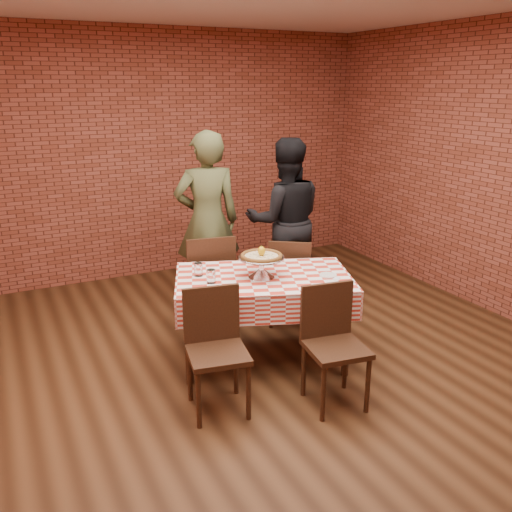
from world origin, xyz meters
name	(u,v)px	position (x,y,z in m)	size (l,w,h in m)	color
ground	(267,382)	(0.00, 0.00, 0.00)	(6.00, 6.00, 0.00)	black
back_wall	(151,156)	(0.00, 3.00, 1.45)	(5.50, 5.50, 0.00)	brown
table	(263,319)	(0.15, 0.37, 0.38)	(1.41, 0.85, 0.75)	#392011
tablecloth	(263,290)	(0.15, 0.37, 0.64)	(1.45, 0.88, 0.24)	red
pizza_stand	(261,267)	(0.13, 0.36, 0.84)	(0.39, 0.39, 0.17)	silver
pizza	(262,256)	(0.13, 0.36, 0.94)	(0.34, 0.34, 0.03)	beige
lemon	(262,251)	(0.13, 0.36, 0.98)	(0.06, 0.06, 0.08)	yellow
water_glass_left	(211,276)	(-0.29, 0.41, 0.81)	(0.07, 0.07, 0.11)	white
water_glass_right	(198,269)	(-0.33, 0.61, 0.81)	(0.07, 0.07, 0.11)	white
side_plate	(328,275)	(0.63, 0.14, 0.76)	(0.14, 0.14, 0.01)	white
sweetener_packet_a	(336,279)	(0.64, 0.03, 0.76)	(0.05, 0.04, 0.01)	white
sweetener_packet_b	(337,278)	(0.67, 0.06, 0.76)	(0.05, 0.04, 0.01)	white
condiment_caddy	(270,257)	(0.35, 0.62, 0.82)	(0.09, 0.07, 0.13)	silver
chair_near_left	(218,354)	(-0.49, -0.17, 0.45)	(0.41, 0.41, 0.89)	#392011
chair_near_right	(336,349)	(0.31, -0.48, 0.44)	(0.41, 0.41, 0.89)	#392011
chair_far_left	(208,279)	(-0.01, 1.24, 0.47)	(0.46, 0.46, 0.94)	#392011
chair_far_right	(291,280)	(0.74, 0.93, 0.44)	(0.40, 0.40, 0.88)	#392011
diner_olive	(207,221)	(0.19, 1.71, 0.92)	(0.67, 0.44, 1.84)	#484F2D
diner_black	(285,221)	(1.00, 1.52, 0.87)	(0.85, 0.66, 1.75)	black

